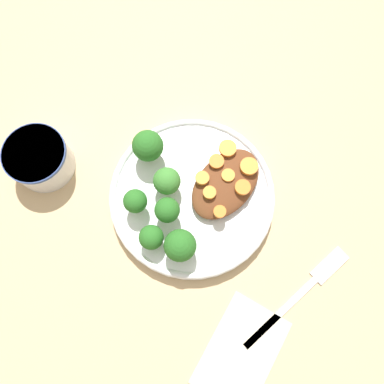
% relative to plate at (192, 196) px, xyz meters
% --- Properties ---
extents(ground_plane, '(4.00, 4.00, 0.00)m').
position_rel_plate_xyz_m(ground_plane, '(0.00, 0.00, -0.01)').
color(ground_plane, tan).
extents(plate, '(0.26, 0.26, 0.03)m').
position_rel_plate_xyz_m(plate, '(0.00, 0.00, 0.00)').
color(plate, white).
rests_on(plate, ground_plane).
extents(dip_bowl, '(0.10, 0.10, 0.06)m').
position_rel_plate_xyz_m(dip_bowl, '(0.11, -0.22, 0.02)').
color(dip_bowl, silver).
rests_on(dip_bowl, ground_plane).
extents(stew_mound, '(0.13, 0.08, 0.02)m').
position_rel_plate_xyz_m(stew_mound, '(-0.04, 0.03, 0.02)').
color(stew_mound, brown).
rests_on(stew_mound, plate).
extents(broccoli_floret_0, '(0.05, 0.05, 0.06)m').
position_rel_plate_xyz_m(broccoli_floret_0, '(0.08, 0.04, 0.04)').
color(broccoli_floret_0, '#7FA85B').
rests_on(broccoli_floret_0, plate).
extents(broccoli_floret_1, '(0.05, 0.05, 0.06)m').
position_rel_plate_xyz_m(broccoli_floret_1, '(-0.01, -0.09, 0.04)').
color(broccoli_floret_1, '#759E51').
rests_on(broccoli_floret_1, plate).
extents(broccoli_floret_2, '(0.04, 0.04, 0.05)m').
position_rel_plate_xyz_m(broccoli_floret_2, '(0.05, -0.01, 0.04)').
color(broccoli_floret_2, '#759E51').
rests_on(broccoli_floret_2, plate).
extents(broccoli_floret_3, '(0.04, 0.04, 0.05)m').
position_rel_plate_xyz_m(broccoli_floret_3, '(0.01, -0.04, 0.04)').
color(broccoli_floret_3, '#759E51').
rests_on(broccoli_floret_3, plate).
extents(broccoli_floret_4, '(0.04, 0.04, 0.05)m').
position_rel_plate_xyz_m(broccoli_floret_4, '(0.07, -0.05, 0.04)').
color(broccoli_floret_4, '#7FA85B').
rests_on(broccoli_floret_4, plate).
extents(broccoli_floret_5, '(0.04, 0.04, 0.05)m').
position_rel_plate_xyz_m(broccoli_floret_5, '(0.09, -0.00, 0.04)').
color(broccoli_floret_5, '#7FA85B').
rests_on(broccoli_floret_5, plate).
extents(carrot_slice_0, '(0.02, 0.02, 0.01)m').
position_rel_plate_xyz_m(carrot_slice_0, '(-0.01, 0.02, 0.03)').
color(carrot_slice_0, orange).
rests_on(carrot_slice_0, stew_mound).
extents(carrot_slice_1, '(0.02, 0.02, 0.00)m').
position_rel_plate_xyz_m(carrot_slice_1, '(-0.05, 0.03, 0.03)').
color(carrot_slice_1, orange).
rests_on(carrot_slice_1, stew_mound).
extents(carrot_slice_2, '(0.02, 0.02, 0.01)m').
position_rel_plate_xyz_m(carrot_slice_2, '(-0.02, 0.00, 0.03)').
color(carrot_slice_2, orange).
rests_on(carrot_slice_2, stew_mound).
extents(carrot_slice_3, '(0.03, 0.03, 0.01)m').
position_rel_plate_xyz_m(carrot_slice_3, '(-0.08, 0.04, 0.03)').
color(carrot_slice_3, orange).
rests_on(carrot_slice_3, stew_mound).
extents(carrot_slice_4, '(0.03, 0.03, 0.01)m').
position_rel_plate_xyz_m(carrot_slice_4, '(-0.09, 0.00, 0.03)').
color(carrot_slice_4, orange).
rests_on(carrot_slice_4, stew_mound).
extents(carrot_slice_5, '(0.02, 0.02, 0.01)m').
position_rel_plate_xyz_m(carrot_slice_5, '(-0.00, 0.05, 0.03)').
color(carrot_slice_5, orange).
rests_on(carrot_slice_5, stew_mound).
extents(carrot_slice_6, '(0.02, 0.02, 0.00)m').
position_rel_plate_xyz_m(carrot_slice_6, '(-0.06, 0.00, 0.03)').
color(carrot_slice_6, orange).
rests_on(carrot_slice_6, stew_mound).
extents(carrot_slice_7, '(0.02, 0.02, 0.01)m').
position_rel_plate_xyz_m(carrot_slice_7, '(-0.05, 0.06, 0.03)').
color(carrot_slice_7, orange).
rests_on(carrot_slice_7, stew_mound).
extents(fork, '(0.21, 0.05, 0.01)m').
position_rel_plate_xyz_m(fork, '(0.00, 0.22, -0.01)').
color(fork, silver).
rests_on(fork, ground_plane).
extents(napkin, '(0.16, 0.11, 0.01)m').
position_rel_plate_xyz_m(napkin, '(0.13, 0.20, -0.01)').
color(napkin, beige).
rests_on(napkin, ground_plane).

